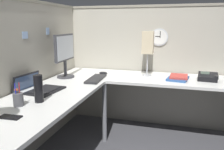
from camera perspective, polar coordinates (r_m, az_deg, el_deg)
ground_plane at (r=2.65m, az=0.56°, el=-17.89°), size 6.80×6.80×0.00m
cubicle_wall_back at (r=2.42m, az=-22.12°, el=-1.52°), size 2.57×0.12×1.58m
cubicle_wall_right at (r=3.15m, az=9.45°, el=2.24°), size 0.12×2.37×1.58m
desk at (r=2.25m, az=0.79°, el=-5.87°), size 2.35×2.15×0.73m
monitor at (r=2.71m, az=-11.55°, el=5.47°), size 0.46×0.20×0.50m
laptop at (r=2.29m, az=-18.06°, el=-2.99°), size 0.37×0.41×0.22m
keyboard at (r=2.60m, az=-3.98°, el=-0.92°), size 0.44×0.16×0.02m
computer_mouse at (r=2.87m, az=-2.18°, el=0.49°), size 0.06×0.10×0.03m
pen_cup at (r=1.89m, az=-22.08°, el=-5.57°), size 0.08×0.08×0.18m
cell_phone at (r=1.70m, az=-23.75°, el=-9.47°), size 0.07×0.15×0.01m
thermos_flask at (r=1.92m, az=-17.65°, el=-3.22°), size 0.07×0.07×0.22m
office_phone at (r=2.76m, az=22.64°, el=-0.52°), size 0.21×0.22×0.11m
book_stack at (r=2.71m, az=15.99°, el=-0.62°), size 0.31×0.26×0.04m
desk_lamp_paper at (r=2.77m, az=8.83°, el=7.60°), size 0.13×0.13×0.53m
wall_clock at (r=3.04m, az=11.59°, el=9.11°), size 0.04×0.22×0.22m
pinned_note_middle at (r=2.75m, az=-15.53°, el=10.36°), size 0.06×0.00×0.08m
pinned_note_rightmost at (r=2.40m, az=-20.61°, el=9.18°), size 0.08×0.00×0.07m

